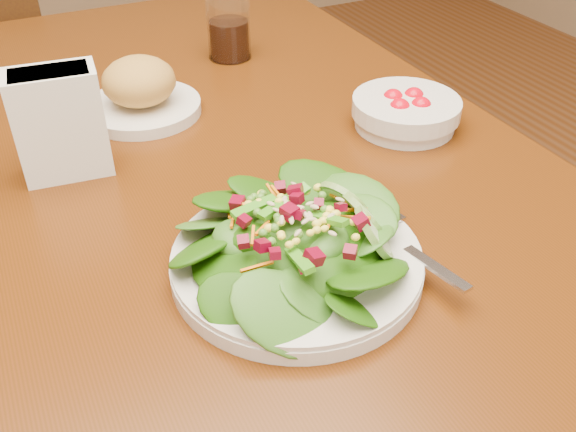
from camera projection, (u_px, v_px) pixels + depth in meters
name	position (u px, v px, depth m)	size (l,w,h in m)	color
dining_table	(199.00, 241.00, 0.86)	(0.90, 1.40, 0.75)	#4E220A
salad_plate	(305.00, 246.00, 0.65)	(0.26, 0.26, 0.07)	silver
bread_plate	(140.00, 92.00, 0.92)	(0.17, 0.17, 0.09)	silver
tomato_bowl	(406.00, 112.00, 0.90)	(0.15, 0.15, 0.05)	silver
drinking_glass	(229.00, 26.00, 1.08)	(0.07, 0.07, 0.13)	silver
napkin_holder	(59.00, 121.00, 0.77)	(0.11, 0.07, 0.14)	white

